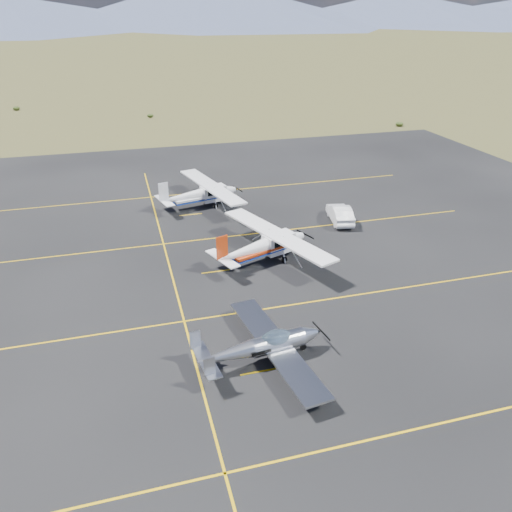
{
  "coord_description": "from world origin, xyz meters",
  "views": [
    {
      "loc": [
        -8.51,
        -22.51,
        16.43
      ],
      "look_at": [
        -0.52,
        6.01,
        1.6
      ],
      "focal_mm": 35.0,
      "sensor_mm": 36.0,
      "label": 1
    }
  ],
  "objects_px": {
    "aircraft_low_wing": "(264,346)",
    "aircraft_plain": "(200,194)",
    "sedan": "(340,213)",
    "aircraft_cessna": "(264,245)"
  },
  "relations": [
    {
      "from": "aircraft_plain",
      "to": "sedan",
      "type": "xyz_separation_m",
      "value": [
        10.79,
        -6.71,
        -0.52
      ]
    },
    {
      "from": "aircraft_low_wing",
      "to": "aircraft_plain",
      "type": "xyz_separation_m",
      "value": [
        0.76,
        22.96,
        0.29
      ]
    },
    {
      "from": "aircraft_plain",
      "to": "sedan",
      "type": "distance_m",
      "value": 12.72
    },
    {
      "from": "aircraft_plain",
      "to": "sedan",
      "type": "bearing_deg",
      "value": -45.8
    },
    {
      "from": "aircraft_cessna",
      "to": "aircraft_plain",
      "type": "height_order",
      "value": "aircraft_cessna"
    },
    {
      "from": "aircraft_low_wing",
      "to": "sedan",
      "type": "xyz_separation_m",
      "value": [
        11.56,
        16.25,
        -0.23
      ]
    },
    {
      "from": "sedan",
      "to": "aircraft_plain",
      "type": "bearing_deg",
      "value": -21.05
    },
    {
      "from": "aircraft_low_wing",
      "to": "aircraft_plain",
      "type": "relative_size",
      "value": 0.84
    },
    {
      "from": "aircraft_plain",
      "to": "aircraft_cessna",
      "type": "bearing_deg",
      "value": -92.38
    },
    {
      "from": "aircraft_cessna",
      "to": "aircraft_low_wing",
      "type": "bearing_deg",
      "value": -126.75
    }
  ]
}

